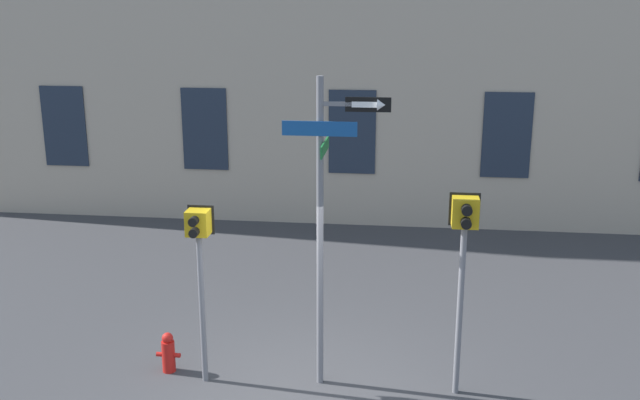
% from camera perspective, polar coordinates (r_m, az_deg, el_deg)
% --- Properties ---
extents(ground_plane, '(60.00, 60.00, 0.00)m').
position_cam_1_polar(ground_plane, '(9.66, -1.22, -15.62)').
color(ground_plane, '#38383A').
extents(street_sign_pole, '(1.34, 0.79, 4.14)m').
position_cam_1_polar(street_sign_pole, '(9.06, 0.46, -0.74)').
color(street_sign_pole, slate).
rests_on(street_sign_pole, ground_plane).
extents(pedestrian_signal_left, '(0.35, 0.40, 2.45)m').
position_cam_1_polar(pedestrian_signal_left, '(9.43, -9.64, -3.93)').
color(pedestrian_signal_left, slate).
rests_on(pedestrian_signal_left, ground_plane).
extents(pedestrian_signal_right, '(0.38, 0.40, 2.71)m').
position_cam_1_polar(pedestrian_signal_right, '(9.09, 11.43, -3.21)').
color(pedestrian_signal_right, slate).
rests_on(pedestrian_signal_right, ground_plane).
extents(fire_hydrant, '(0.34, 0.18, 0.58)m').
position_cam_1_polar(fire_hydrant, '(10.38, -12.04, -11.86)').
color(fire_hydrant, red).
rests_on(fire_hydrant, ground_plane).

